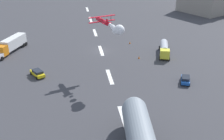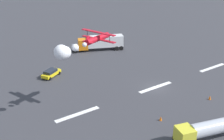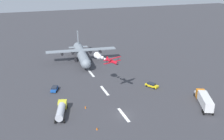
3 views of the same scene
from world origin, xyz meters
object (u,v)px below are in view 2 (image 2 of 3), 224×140
at_px(traffic_cone_near, 210,98).
at_px(stunt_biplane_red, 74,48).
at_px(fuel_tanker_truck, 206,129).
at_px(semi_truck_orange, 100,42).
at_px(followme_car_yellow, 51,73).
at_px(traffic_cone_far, 161,118).

bearing_deg(traffic_cone_near, stunt_biplane_red, -20.83).
bearing_deg(fuel_tanker_truck, traffic_cone_near, -144.69).
bearing_deg(semi_truck_orange, stunt_biplane_red, 50.80).
relative_size(semi_truck_orange, followme_car_yellow, 2.69).
distance_m(stunt_biplane_red, traffic_cone_near, 26.33).
xyz_separation_m(stunt_biplane_red, semi_truck_orange, (-20.57, -25.23, -9.65)).
bearing_deg(traffic_cone_far, fuel_tanker_truck, 102.88).
bearing_deg(followme_car_yellow, traffic_cone_far, 105.52).
bearing_deg(traffic_cone_far, traffic_cone_near, 179.85).
distance_m(stunt_biplane_red, traffic_cone_far, 17.46).
distance_m(semi_truck_orange, fuel_tanker_truck, 41.85).
bearing_deg(followme_car_yellow, stunt_biplane_red, 79.41).
relative_size(semi_truck_orange, traffic_cone_near, 17.48).
xyz_separation_m(stunt_biplane_red, traffic_cone_far, (-10.24, 8.41, -11.38)).
distance_m(stunt_biplane_red, semi_truck_orange, 33.95).
height_order(fuel_tanker_truck, traffic_cone_far, fuel_tanker_truck).
relative_size(traffic_cone_near, traffic_cone_far, 1.00).
height_order(semi_truck_orange, followme_car_yellow, semi_truck_orange).
bearing_deg(followme_car_yellow, traffic_cone_near, 126.75).
bearing_deg(fuel_tanker_truck, stunt_biplane_red, -52.85).
relative_size(fuel_tanker_truck, traffic_cone_far, 13.04).
bearing_deg(followme_car_yellow, fuel_tanker_truck, 104.94).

